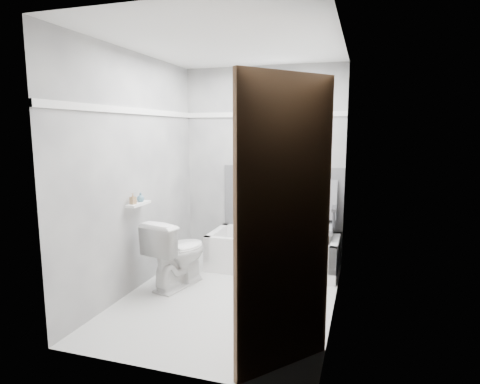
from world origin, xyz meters
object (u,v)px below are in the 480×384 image
at_px(door, 318,241).
at_px(soap_bottle_b, 141,197).
at_px(office_chair, 312,222).
at_px(toilet, 177,253).
at_px(bathtub, 273,252).
at_px(soap_bottle_a, 133,199).

bearing_deg(door, soap_bottle_b, 146.87).
relative_size(office_chair, toilet, 1.29).
xyz_separation_m(bathtub, soap_bottle_a, (-1.17, -1.10, 0.76)).
height_order(toilet, soap_bottle_a, soap_bottle_a).
distance_m(bathtub, soap_bottle_b, 1.69).
height_order(door, soap_bottle_a, door).
height_order(bathtub, soap_bottle_a, soap_bottle_a).
bearing_deg(office_chair, soap_bottle_a, -146.52).
xyz_separation_m(office_chair, toilet, (-1.29, -0.85, -0.23)).
bearing_deg(bathtub, toilet, -136.65).
xyz_separation_m(bathtub, office_chair, (0.44, 0.05, 0.38)).
bearing_deg(toilet, office_chair, -132.66).
bearing_deg(office_chair, bathtub, -175.51).
distance_m(office_chair, soap_bottle_a, 2.01).
distance_m(office_chair, soap_bottle_b, 1.94).
relative_size(bathtub, soap_bottle_a, 13.32).
relative_size(toilet, soap_bottle_b, 7.58).
bearing_deg(soap_bottle_a, toilet, 42.65).
height_order(door, soap_bottle_b, door).
bearing_deg(bathtub, soap_bottle_a, -136.84).
bearing_deg(bathtub, soap_bottle_b, -140.71).
distance_m(bathtub, soap_bottle_a, 1.77).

